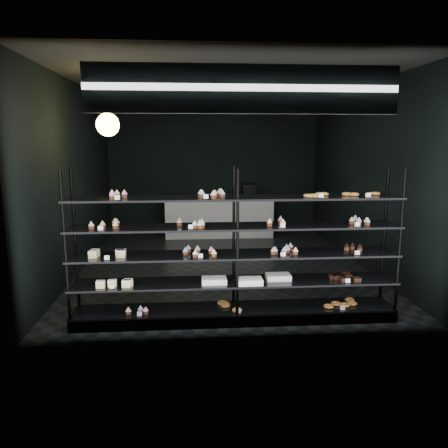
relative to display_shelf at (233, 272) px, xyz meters
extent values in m
cube|color=black|center=(0.05, 2.45, -0.62)|extent=(5.00, 6.00, 0.01)
cube|color=black|center=(0.05, 2.45, 2.57)|extent=(5.00, 6.00, 0.01)
cube|color=black|center=(0.05, 5.45, 0.97)|extent=(5.00, 0.01, 3.20)
cube|color=black|center=(0.05, -0.55, 0.97)|extent=(5.00, 0.01, 3.20)
cube|color=black|center=(-2.45, 2.45, 0.97)|extent=(0.01, 6.00, 3.20)
cube|color=black|center=(2.55, 2.45, 0.97)|extent=(0.01, 6.00, 3.20)
cube|color=black|center=(0.02, 0.00, -0.57)|extent=(4.00, 0.50, 0.12)
cylinder|color=black|center=(-1.95, -0.22, 0.36)|extent=(0.04, 0.04, 1.85)
cylinder|color=black|center=(-1.95, 0.22, 0.36)|extent=(0.04, 0.04, 1.85)
cylinder|color=black|center=(0.02, -0.22, 0.36)|extent=(0.04, 0.04, 1.85)
cylinder|color=black|center=(0.02, 0.22, 0.36)|extent=(0.04, 0.04, 1.85)
cylinder|color=black|center=(1.99, -0.22, 0.36)|extent=(0.04, 0.04, 1.85)
cylinder|color=black|center=(1.99, 0.22, 0.36)|extent=(0.04, 0.04, 1.85)
cube|color=black|center=(0.02, 0.00, -0.48)|extent=(4.00, 0.50, 0.03)
cube|color=black|center=(0.02, 0.00, -0.13)|extent=(4.00, 0.50, 0.02)
cube|color=black|center=(0.02, 0.00, 0.22)|extent=(4.00, 0.50, 0.02)
cube|color=black|center=(0.02, 0.00, 0.57)|extent=(4.00, 0.50, 0.02)
cube|color=black|center=(0.02, 0.00, 0.92)|extent=(4.00, 0.50, 0.02)
cube|color=white|center=(-1.33, -0.18, 0.96)|extent=(0.06, 0.04, 0.06)
cube|color=white|center=(-0.29, -0.18, 0.96)|extent=(0.06, 0.04, 0.06)
cube|color=white|center=(1.00, -0.18, 0.96)|extent=(0.05, 0.04, 0.06)
cube|color=white|center=(1.58, -0.18, 0.96)|extent=(0.06, 0.04, 0.06)
cube|color=white|center=(-1.51, -0.18, 0.61)|extent=(0.06, 0.04, 0.06)
cube|color=white|center=(-0.49, -0.18, 0.61)|extent=(0.05, 0.04, 0.06)
cube|color=white|center=(0.54, -0.18, 0.61)|extent=(0.06, 0.04, 0.06)
cube|color=white|center=(1.49, -0.18, 0.61)|extent=(0.06, 0.04, 0.06)
cube|color=white|center=(-1.52, -0.18, 0.26)|extent=(0.06, 0.04, 0.06)
cube|color=white|center=(-0.42, -0.18, 0.26)|extent=(0.05, 0.04, 0.06)
cube|color=white|center=(0.57, -0.18, 0.26)|extent=(0.05, 0.04, 0.06)
cube|color=white|center=(1.49, -0.18, 0.26)|extent=(0.06, 0.04, 0.06)
cube|color=white|center=(-1.42, -0.18, -0.09)|extent=(0.06, 0.04, 0.06)
cube|color=white|center=(1.41, -0.18, -0.09)|extent=(0.06, 0.04, 0.06)
cube|color=white|center=(-1.18, -0.18, -0.44)|extent=(0.06, 0.04, 0.06)
cube|color=white|center=(0.06, -0.18, -0.44)|extent=(0.06, 0.04, 0.06)
cube|color=white|center=(1.34, -0.18, -0.44)|extent=(0.06, 0.04, 0.06)
cube|color=#0C0D3D|center=(0.05, -0.47, 2.12)|extent=(3.20, 0.04, 0.45)
cube|color=white|center=(0.05, -0.49, 2.12)|extent=(3.30, 0.02, 0.50)
cylinder|color=black|center=(-1.68, 1.35, 2.27)|extent=(0.01, 0.01, 0.57)
sphere|color=#F9CC57|center=(-1.68, 1.35, 1.82)|extent=(0.33, 0.33, 0.33)
cube|color=beige|center=(0.15, 4.95, -0.17)|extent=(2.49, 0.60, 0.92)
cube|color=black|center=(0.15, 4.95, 0.32)|extent=(2.59, 0.65, 0.06)
cube|color=black|center=(0.84, 4.95, 0.48)|extent=(0.30, 0.30, 0.25)
camera|label=1|loc=(-0.52, -5.16, 1.59)|focal=35.00mm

